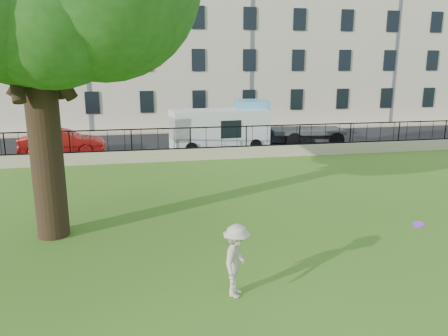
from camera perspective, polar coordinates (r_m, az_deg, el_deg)
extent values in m
plane|color=#386417|center=(11.74, 2.79, -11.34)|extent=(120.00, 120.00, 0.00)
cube|color=tan|center=(22.96, -4.39, 1.80)|extent=(50.00, 0.40, 0.60)
cube|color=black|center=(22.89, -4.41, 2.60)|extent=(50.00, 0.05, 0.06)
cube|color=black|center=(22.72, -4.45, 5.26)|extent=(50.00, 0.05, 0.06)
cube|color=black|center=(27.60, -5.55, 3.12)|extent=(60.00, 9.00, 0.01)
cube|color=tan|center=(32.71, -6.46, 4.81)|extent=(60.00, 1.40, 0.12)
cube|color=beige|center=(38.06, -7.48, 15.71)|extent=(56.00, 10.00, 13.00)
cylinder|color=black|center=(13.28, -22.16, 1.77)|extent=(0.90, 0.90, 4.92)
imported|color=#C0B69C|center=(9.56, 1.65, -12.00)|extent=(1.01, 1.21, 1.62)
cylinder|color=#8828E3|center=(11.61, 24.05, -6.76)|extent=(0.33, 0.34, 0.12)
imported|color=#AE1715|center=(25.43, -20.31, 3.11)|extent=(4.43, 1.59, 1.46)
cube|color=silver|center=(25.60, -0.65, 5.02)|extent=(5.74, 2.67, 2.34)
cube|color=#56A4CB|center=(27.53, 8.32, 5.92)|extent=(6.84, 3.19, 2.76)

